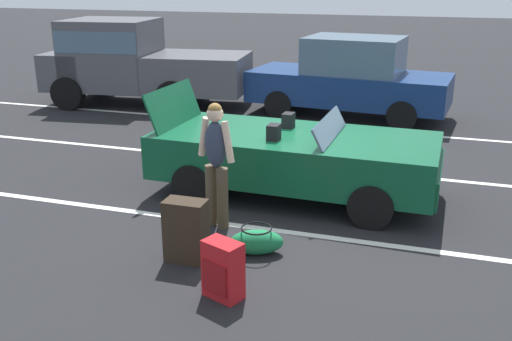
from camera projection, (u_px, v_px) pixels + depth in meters
The scene contains 11 objects.
ground_plane at pixel (293, 194), 8.74m from camera, with size 80.00×80.00×0.00m, color black.
lot_line_near at pixel (268, 230), 7.54m from camera, with size 18.00×0.12×0.01m, color silver.
lot_line_mid at pixel (313, 167), 9.97m from camera, with size 18.00×0.12×0.01m, color silver.
lot_line_far at pixel (340, 129), 12.41m from camera, with size 18.00×0.12×0.01m, color silver.
convertible_car at pixel (307, 159), 8.49m from camera, with size 4.21×1.93×1.53m.
suitcase_large_black at pixel (186, 231), 6.63m from camera, with size 0.48×0.30×0.74m.
suitcase_medium_bright at pixel (223, 270), 5.88m from camera, with size 0.46×0.38×0.62m.
duffel_bag at pixel (256, 242), 6.85m from camera, with size 0.70×0.50×0.34m.
traveler_person at pixel (216, 159), 7.36m from camera, with size 0.59×0.32×1.65m.
parked_pickup_truck_near at pixel (131, 60), 14.45m from camera, with size 5.19×2.53×2.10m.
parked_sedan_far at pixel (350, 78), 13.26m from camera, with size 4.66×2.24×1.82m.
Camera 1 is at (1.93, -7.94, 3.17)m, focal length 40.60 mm.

